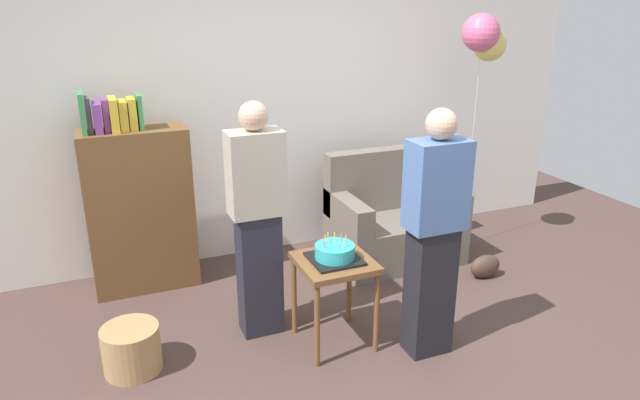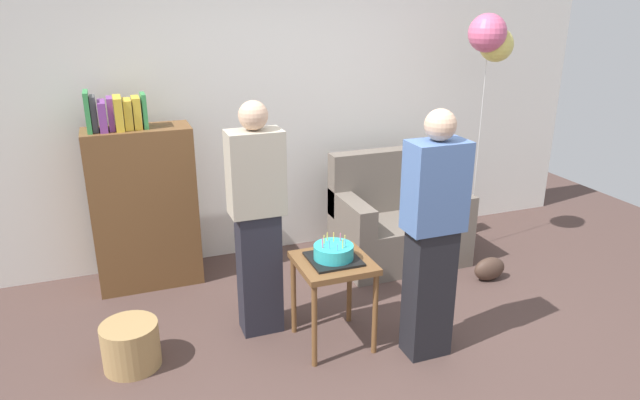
# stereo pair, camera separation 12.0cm
# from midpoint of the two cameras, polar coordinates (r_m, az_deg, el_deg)

# --- Properties ---
(ground_plane) EXTENTS (8.00, 8.00, 0.00)m
(ground_plane) POSITION_cam_midpoint_polar(r_m,az_deg,el_deg) (3.86, 5.89, -15.82)
(ground_plane) COLOR #4C3833
(wall_back) EXTENTS (6.00, 0.10, 2.70)m
(wall_back) POSITION_cam_midpoint_polar(r_m,az_deg,el_deg) (5.11, -4.59, 9.66)
(wall_back) COLOR silver
(wall_back) RESTS_ON ground_plane
(couch) EXTENTS (1.10, 0.70, 0.96)m
(couch) POSITION_cam_midpoint_polar(r_m,az_deg,el_deg) (5.12, 6.60, -2.18)
(couch) COLOR #6B6056
(couch) RESTS_ON ground_plane
(bookshelf) EXTENTS (0.80, 0.36, 1.59)m
(bookshelf) POSITION_cam_midpoint_polar(r_m,az_deg,el_deg) (4.70, -18.38, -0.58)
(bookshelf) COLOR brown
(bookshelf) RESTS_ON ground_plane
(side_table) EXTENTS (0.48, 0.48, 0.62)m
(side_table) POSITION_cam_midpoint_polar(r_m,az_deg,el_deg) (3.77, 0.55, -7.34)
(side_table) COLOR brown
(side_table) RESTS_ON ground_plane
(birthday_cake) EXTENTS (0.32, 0.32, 0.17)m
(birthday_cake) POSITION_cam_midpoint_polar(r_m,az_deg,el_deg) (3.70, 0.55, -5.33)
(birthday_cake) COLOR black
(birthday_cake) RESTS_ON side_table
(person_blowing_candles) EXTENTS (0.36, 0.22, 1.63)m
(person_blowing_candles) POSITION_cam_midpoint_polar(r_m,az_deg,el_deg) (3.81, -7.19, -2.06)
(person_blowing_candles) COLOR #23232D
(person_blowing_candles) RESTS_ON ground_plane
(person_holding_cake) EXTENTS (0.36, 0.22, 1.63)m
(person_holding_cake) POSITION_cam_midpoint_polar(r_m,az_deg,el_deg) (3.61, 10.37, -3.48)
(person_holding_cake) COLOR black
(person_holding_cake) RESTS_ON ground_plane
(wicker_basket) EXTENTS (0.36, 0.36, 0.30)m
(wicker_basket) POSITION_cam_midpoint_polar(r_m,az_deg,el_deg) (3.89, -19.23, -13.92)
(wicker_basket) COLOR #A88451
(wicker_basket) RESTS_ON ground_plane
(handbag) EXTENTS (0.28, 0.14, 0.20)m
(handbag) POSITION_cam_midpoint_polar(r_m,az_deg,el_deg) (4.99, 15.56, -6.42)
(handbag) COLOR #473328
(handbag) RESTS_ON ground_plane
(balloon_bunch) EXTENTS (0.42, 0.33, 2.12)m
(balloon_bunch) POSITION_cam_midpoint_polar(r_m,az_deg,el_deg) (5.05, 15.50, 15.40)
(balloon_bunch) COLOR silver
(balloon_bunch) RESTS_ON ground_plane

